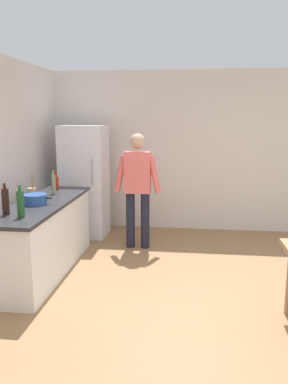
{
  "coord_description": "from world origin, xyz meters",
  "views": [
    {
      "loc": [
        -0.19,
        -3.6,
        1.92
      ],
      "look_at": [
        -0.77,
        1.12,
        0.99
      ],
      "focal_mm": 35.76,
      "sensor_mm": 36.0,
      "label": 1
    }
  ],
  "objects_px": {
    "cooking_pot": "(35,199)",
    "bottle_wine_dark": "(5,201)",
    "person": "(138,183)",
    "utensil_jar": "(32,193)",
    "bottle_vinegar_tall": "(54,184)",
    "refrigerator": "(85,181)",
    "bottle_wine_green": "(21,204)",
    "bottle_sauce_red": "(57,183)"
  },
  "relations": [
    {
      "from": "cooking_pot",
      "to": "bottle_wine_dark",
      "type": "xyz_separation_m",
      "value": [
        -0.11,
        -0.52,
        0.09
      ]
    },
    {
      "from": "person",
      "to": "cooking_pot",
      "type": "height_order",
      "value": "person"
    },
    {
      "from": "cooking_pot",
      "to": "bottle_wine_dark",
      "type": "distance_m",
      "value": 0.54
    },
    {
      "from": "utensil_jar",
      "to": "bottle_vinegar_tall",
      "type": "xyz_separation_m",
      "value": [
        0.17,
        0.33,
        0.06
      ]
    },
    {
      "from": "refrigerator",
      "to": "bottle_wine_green",
      "type": "relative_size",
      "value": 5.29
    },
    {
      "from": "refrigerator",
      "to": "person",
      "type": "height_order",
      "value": "refrigerator"
    },
    {
      "from": "bottle_sauce_red",
      "to": "bottle_wine_green",
      "type": "xyz_separation_m",
      "value": [
        0.17,
        -1.57,
        0.05
      ]
    },
    {
      "from": "bottle_wine_dark",
      "to": "bottle_wine_green",
      "type": "bearing_deg",
      "value": -22.46
    },
    {
      "from": "bottle_wine_green",
      "to": "bottle_wine_dark",
      "type": "height_order",
      "value": "same"
    },
    {
      "from": "refrigerator",
      "to": "bottle_wine_green",
      "type": "distance_m",
      "value": 2.33
    },
    {
      "from": "person",
      "to": "bottle_wine_green",
      "type": "distance_m",
      "value": 2.02
    },
    {
      "from": "person",
      "to": "bottle_wine_green",
      "type": "relative_size",
      "value": 5.0
    },
    {
      "from": "person",
      "to": "bottle_vinegar_tall",
      "type": "xyz_separation_m",
      "value": [
        -1.08,
        -0.53,
        0.06
      ]
    },
    {
      "from": "bottle_wine_dark",
      "to": "person",
      "type": "bearing_deg",
      "value": 54.7
    },
    {
      "from": "refrigerator",
      "to": "utensil_jar",
      "type": "distance_m",
      "value": 1.45
    },
    {
      "from": "refrigerator",
      "to": "cooking_pot",
      "type": "relative_size",
      "value": 4.5
    },
    {
      "from": "refrigerator",
      "to": "utensil_jar",
      "type": "xyz_separation_m",
      "value": [
        -0.29,
        -1.42,
        0.08
      ]
    },
    {
      "from": "bottle_sauce_red",
      "to": "bottle_wine_dark",
      "type": "bearing_deg",
      "value": -91.25
    },
    {
      "from": "person",
      "to": "utensil_jar",
      "type": "xyz_separation_m",
      "value": [
        -1.24,
        -0.87,
        0.0
      ]
    },
    {
      "from": "bottle_wine_green",
      "to": "bottle_vinegar_tall",
      "type": "height_order",
      "value": "bottle_wine_green"
    },
    {
      "from": "person",
      "to": "cooking_pot",
      "type": "relative_size",
      "value": 4.25
    },
    {
      "from": "bottle_wine_green",
      "to": "bottle_sauce_red",
      "type": "bearing_deg",
      "value": 96.35
    },
    {
      "from": "bottle_wine_green",
      "to": "cooking_pot",
      "type": "bearing_deg",
      "value": 99.16
    },
    {
      "from": "bottle_vinegar_tall",
      "to": "bottle_wine_dark",
      "type": "bearing_deg",
      "value": -95.64
    },
    {
      "from": "bottle_vinegar_tall",
      "to": "utensil_jar",
      "type": "bearing_deg",
      "value": -116.65
    },
    {
      "from": "refrigerator",
      "to": "bottle_sauce_red",
      "type": "height_order",
      "value": "refrigerator"
    },
    {
      "from": "bottle_wine_dark",
      "to": "cooking_pot",
      "type": "bearing_deg",
      "value": 77.98
    },
    {
      "from": "bottle_wine_dark",
      "to": "utensil_jar",
      "type": "bearing_deg",
      "value": 93.82
    },
    {
      "from": "utensil_jar",
      "to": "bottle_wine_dark",
      "type": "distance_m",
      "value": 0.82
    },
    {
      "from": "utensil_jar",
      "to": "bottle_vinegar_tall",
      "type": "height_order",
      "value": "same"
    },
    {
      "from": "person",
      "to": "utensil_jar",
      "type": "height_order",
      "value": "person"
    },
    {
      "from": "refrigerator",
      "to": "cooking_pot",
      "type": "xyz_separation_m",
      "value": [
        -0.13,
        -1.72,
        0.06
      ]
    },
    {
      "from": "person",
      "to": "bottle_sauce_red",
      "type": "bearing_deg",
      "value": -170.38
    },
    {
      "from": "bottle_vinegar_tall",
      "to": "bottle_wine_dark",
      "type": "xyz_separation_m",
      "value": [
        -0.11,
        -1.15,
        0.01
      ]
    },
    {
      "from": "bottle_wine_green",
      "to": "bottle_vinegar_tall",
      "type": "bearing_deg",
      "value": 94.36
    },
    {
      "from": "bottle_vinegar_tall",
      "to": "bottle_wine_green",
      "type": "bearing_deg",
      "value": -85.64
    },
    {
      "from": "bottle_vinegar_tall",
      "to": "bottle_wine_dark",
      "type": "height_order",
      "value": "bottle_wine_dark"
    },
    {
      "from": "bottle_wine_green",
      "to": "bottle_wine_dark",
      "type": "xyz_separation_m",
      "value": [
        -0.21,
        0.09,
        0.0
      ]
    },
    {
      "from": "utensil_jar",
      "to": "bottle_vinegar_tall",
      "type": "distance_m",
      "value": 0.38
    },
    {
      "from": "refrigerator",
      "to": "cooking_pot",
      "type": "distance_m",
      "value": 1.72
    },
    {
      "from": "cooking_pot",
      "to": "bottle_vinegar_tall",
      "type": "relative_size",
      "value": 1.25
    },
    {
      "from": "person",
      "to": "bottle_sauce_red",
      "type": "xyz_separation_m",
      "value": [
        -1.16,
        -0.2,
        0.02
      ]
    }
  ]
}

